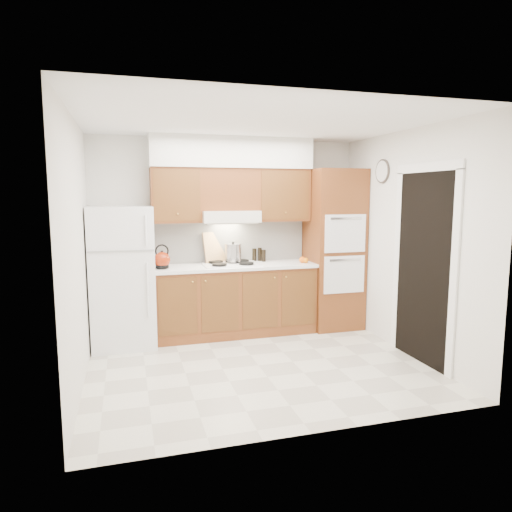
{
  "coord_description": "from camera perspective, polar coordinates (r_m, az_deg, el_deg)",
  "views": [
    {
      "loc": [
        -1.34,
        -4.6,
        1.86
      ],
      "look_at": [
        0.1,
        0.45,
        1.15
      ],
      "focal_mm": 32.0,
      "sensor_mm": 36.0,
      "label": 1
    }
  ],
  "objects": [
    {
      "name": "doorway",
      "position": [
        5.34,
        20.17,
        -1.5
      ],
      "size": [
        0.02,
        0.9,
        2.1
      ],
      "primitive_type": "cube",
      "color": "black",
      "rests_on": "floor"
    },
    {
      "name": "soffit",
      "position": [
        6.1,
        -3.02,
        12.76
      ],
      "size": [
        2.13,
        0.36,
        0.4
      ],
      "primitive_type": "cube",
      "color": "silver",
      "rests_on": "wall_back"
    },
    {
      "name": "condiment_c",
      "position": [
        6.29,
        0.96,
        0.05
      ],
      "size": [
        0.06,
        0.06,
        0.16
      ],
      "primitive_type": "cylinder",
      "rotation": [
        0.0,
        0.0,
        -0.09
      ],
      "color": "black",
      "rests_on": "countertop"
    },
    {
      "name": "upper_cab_over_hood",
      "position": [
        6.08,
        -3.48,
        8.29
      ],
      "size": [
        0.75,
        0.33,
        0.55
      ],
      "primitive_type": "cube",
      "color": "brown",
      "rests_on": "range_hood"
    },
    {
      "name": "base_cabinets",
      "position": [
        6.13,
        -2.63,
        -5.62
      ],
      "size": [
        2.11,
        0.6,
        0.9
      ],
      "primitive_type": "cube",
      "color": "brown",
      "rests_on": "floor"
    },
    {
      "name": "countertop",
      "position": [
        6.03,
        -2.64,
        -1.29
      ],
      "size": [
        2.13,
        0.62,
        0.04
      ],
      "primitive_type": "cube",
      "color": "white",
      "rests_on": "base_cabinets"
    },
    {
      "name": "upper_cab_right",
      "position": [
        6.28,
        3.19,
        7.59
      ],
      "size": [
        0.73,
        0.33,
        0.7
      ],
      "primitive_type": "cube",
      "color": "brown",
      "rests_on": "wall_back"
    },
    {
      "name": "range_hood",
      "position": [
        6.03,
        -3.33,
        4.97
      ],
      "size": [
        0.75,
        0.45,
        0.15
      ],
      "primitive_type": "cube",
      "color": "silver",
      "rests_on": "wall_back"
    },
    {
      "name": "ceiling",
      "position": [
        4.85,
        0.32,
        16.47
      ],
      "size": [
        3.6,
        3.6,
        0.0
      ],
      "primitive_type": "plane",
      "color": "white",
      "rests_on": "wall_back"
    },
    {
      "name": "condiment_b",
      "position": [
        6.34,
        -0.22,
        0.16
      ],
      "size": [
        0.06,
        0.06,
        0.18
      ],
      "primitive_type": "cylinder",
      "rotation": [
        0.0,
        0.0,
        -0.03
      ],
      "color": "black",
      "rests_on": "countertop"
    },
    {
      "name": "backsplash",
      "position": [
        6.27,
        -3.28,
        1.83
      ],
      "size": [
        2.11,
        0.03,
        0.56
      ],
      "primitive_type": "cube",
      "color": "white",
      "rests_on": "countertop"
    },
    {
      "name": "upper_cab_left",
      "position": [
        5.97,
        -10.01,
        7.48
      ],
      "size": [
        0.63,
        0.33,
        0.7
      ],
      "primitive_type": "cube",
      "color": "brown",
      "rests_on": "wall_back"
    },
    {
      "name": "cooktop",
      "position": [
        6.03,
        -3.15,
        -1.04
      ],
      "size": [
        0.74,
        0.5,
        0.01
      ],
      "primitive_type": "cube",
      "color": "white",
      "rests_on": "countertop"
    },
    {
      "name": "wall_left",
      "position": [
        4.66,
        -21.46,
        0.25
      ],
      "size": [
        0.02,
        3.0,
        2.6
      ],
      "primitive_type": "cube",
      "color": "silver",
      "rests_on": "floor"
    },
    {
      "name": "orange_far",
      "position": [
        6.21,
        5.8,
        -0.47
      ],
      "size": [
        0.08,
        0.08,
        0.08
      ],
      "primitive_type": "sphere",
      "rotation": [
        0.0,
        0.0,
        0.0
      ],
      "color": "#DA640B",
      "rests_on": "countertop"
    },
    {
      "name": "orange_near",
      "position": [
        6.2,
        6.22,
        -0.54
      ],
      "size": [
        0.09,
        0.09,
        0.07
      ],
      "primitive_type": "sphere",
      "rotation": [
        0.0,
        0.0,
        -0.26
      ],
      "color": "orange",
      "rests_on": "countertop"
    },
    {
      "name": "oven_cabinet",
      "position": [
        6.46,
        9.69,
        0.83
      ],
      "size": [
        0.7,
        0.65,
        2.2
      ],
      "primitive_type": "cube",
      "color": "brown",
      "rests_on": "floor"
    },
    {
      "name": "wall_back",
      "position": [
        6.27,
        -3.54,
        2.56
      ],
      "size": [
        3.6,
        0.02,
        2.6
      ],
      "primitive_type": "cube",
      "color": "silver",
      "rests_on": "floor"
    },
    {
      "name": "fridge",
      "position": [
        5.83,
        -16.34,
        -2.5
      ],
      "size": [
        0.75,
        0.72,
        1.72
      ],
      "primitive_type": "cube",
      "color": "white",
      "rests_on": "floor"
    },
    {
      "name": "wall_clock",
      "position": [
        6.04,
        15.53,
        10.17
      ],
      "size": [
        0.02,
        0.3,
        0.3
      ],
      "primitive_type": "cylinder",
      "rotation": [
        0.0,
        1.57,
        0.0
      ],
      "color": "#3F3833",
      "rests_on": "wall_right"
    },
    {
      "name": "condiment_a",
      "position": [
        6.36,
        0.48,
        0.22
      ],
      "size": [
        0.06,
        0.06,
        0.18
      ],
      "primitive_type": "cylinder",
      "rotation": [
        0.0,
        0.0,
        -0.2
      ],
      "color": "black",
      "rests_on": "countertop"
    },
    {
      "name": "cutting_board",
      "position": [
        6.19,
        -5.16,
        0.99
      ],
      "size": [
        0.35,
        0.23,
        0.43
      ],
      "primitive_type": "cube",
      "rotation": [
        -0.21,
        0.0,
        0.4
      ],
      "color": "tan",
      "rests_on": "countertop"
    },
    {
      "name": "floor",
      "position": [
        5.14,
        0.3,
        -13.51
      ],
      "size": [
        3.6,
        3.6,
        0.0
      ],
      "primitive_type": "plane",
      "color": "beige",
      "rests_on": "ground"
    },
    {
      "name": "kettle",
      "position": [
        5.8,
        -11.66,
        -0.48
      ],
      "size": [
        0.25,
        0.25,
        0.2
      ],
      "primitive_type": "sphere",
      "rotation": [
        0.0,
        0.0,
        0.25
      ],
      "color": "maroon",
      "rests_on": "countertop"
    },
    {
      "name": "stock_pot",
      "position": [
        6.11,
        -2.88,
        0.39
      ],
      "size": [
        0.23,
        0.23,
        0.23
      ],
      "primitive_type": "cylinder",
      "rotation": [
        0.0,
        0.0,
        -0.05
      ],
      "color": "#AEAFB3",
      "rests_on": "cooktop"
    },
    {
      "name": "wall_right",
      "position": [
        5.6,
        18.28,
        1.57
      ],
      "size": [
        0.02,
        3.0,
        2.6
      ],
      "primitive_type": "cube",
      "color": "silver",
      "rests_on": "floor"
    }
  ]
}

